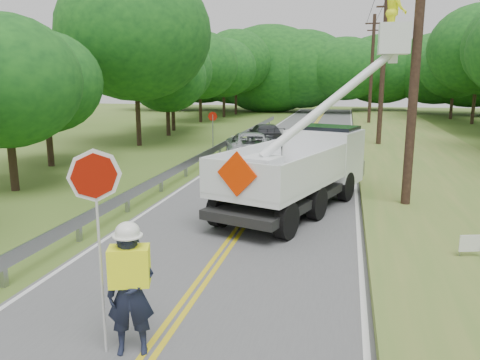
# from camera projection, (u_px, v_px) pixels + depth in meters

# --- Properties ---
(ground) EXTENTS (140.00, 140.00, 0.00)m
(ground) POSITION_uv_depth(u_px,v_px,m) (166.00, 332.00, 8.44)
(ground) COLOR #395B19
(ground) RESTS_ON ground
(road) EXTENTS (7.20, 96.00, 0.03)m
(road) POSITION_uv_depth(u_px,v_px,m) (278.00, 176.00, 21.80)
(road) COLOR #555558
(road) RESTS_ON ground
(guardrail) EXTENTS (0.18, 48.00, 0.77)m
(guardrail) POSITION_uv_depth(u_px,v_px,m) (200.00, 158.00, 23.40)
(guardrail) COLOR gray
(guardrail) RESTS_ON ground
(utility_poles) EXTENTS (1.60, 43.30, 10.00)m
(utility_poles) POSITION_uv_depth(u_px,v_px,m) (394.00, 59.00, 22.50)
(utility_poles) COLOR black
(utility_poles) RESTS_ON ground
(tall_grass_verge) EXTENTS (7.00, 96.00, 0.30)m
(tall_grass_verge) POSITION_uv_depth(u_px,v_px,m) (443.00, 180.00, 20.25)
(tall_grass_verge) COLOR #50772D
(tall_grass_verge) RESTS_ON ground
(treeline_left) EXTENTS (9.77, 57.07, 11.51)m
(treeline_left) POSITION_uv_depth(u_px,v_px,m) (177.00, 60.00, 38.37)
(treeline_left) COLOR #332319
(treeline_left) RESTS_ON ground
(treeline_horizon) EXTENTS (56.69, 13.74, 11.51)m
(treeline_horizon) POSITION_uv_depth(u_px,v_px,m) (323.00, 69.00, 60.93)
(treeline_horizon) COLOR #134118
(treeline_horizon) RESTS_ON ground
(flagger) EXTENTS (1.20, 0.72, 3.36)m
(flagger) POSITION_uv_depth(u_px,v_px,m) (130.00, 284.00, 7.54)
(flagger) COLOR #191E33
(flagger) RESTS_ON road
(bucket_truck) EXTENTS (5.81, 7.91, 7.26)m
(bucket_truck) POSITION_uv_depth(u_px,v_px,m) (312.00, 159.00, 16.64)
(bucket_truck) COLOR black
(bucket_truck) RESTS_ON road
(suv_silver) EXTENTS (3.88, 6.05, 1.55)m
(suv_silver) POSITION_uv_depth(u_px,v_px,m) (250.00, 146.00, 25.73)
(suv_silver) COLOR silver
(suv_silver) RESTS_ON road
(suv_darkgrey) EXTENTS (3.50, 5.33, 1.44)m
(suv_darkgrey) POSITION_uv_depth(u_px,v_px,m) (265.00, 135.00, 31.37)
(suv_darkgrey) COLOR #33363B
(suv_darkgrey) RESTS_ON road
(stop_sign_permanent) EXTENTS (0.48, 0.28, 2.52)m
(stop_sign_permanent) POSITION_uv_depth(u_px,v_px,m) (213.00, 127.00, 27.27)
(stop_sign_permanent) COLOR gray
(stop_sign_permanent) RESTS_ON ground
(yard_sign) EXTENTS (0.56, 0.19, 0.83)m
(yard_sign) POSITION_uv_depth(u_px,v_px,m) (471.00, 244.00, 11.11)
(yard_sign) COLOR white
(yard_sign) RESTS_ON ground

